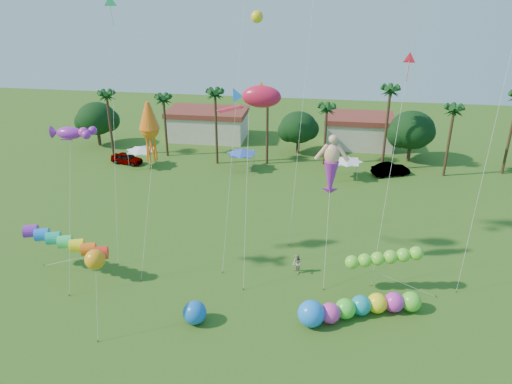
# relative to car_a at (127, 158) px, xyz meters

# --- Properties ---
(ground) EXTENTS (160.00, 160.00, 0.00)m
(ground) POSITION_rel_car_a_xyz_m (22.67, -36.96, -0.78)
(ground) COLOR #285116
(ground) RESTS_ON ground
(tree_line) EXTENTS (69.46, 8.91, 11.00)m
(tree_line) POSITION_rel_car_a_xyz_m (26.24, 7.04, 3.49)
(tree_line) COLOR #3A2819
(tree_line) RESTS_ON ground
(buildings_row) EXTENTS (35.00, 7.00, 4.00)m
(buildings_row) POSITION_rel_car_a_xyz_m (19.58, 13.04, 1.22)
(buildings_row) COLOR beige
(buildings_row) RESTS_ON ground
(tent_row) EXTENTS (31.00, 4.00, 0.60)m
(tent_row) POSITION_rel_car_a_xyz_m (16.67, -0.62, 1.97)
(tent_row) COLOR white
(tent_row) RESTS_ON ground
(car_a) EXTENTS (4.89, 2.81, 1.57)m
(car_a) POSITION_rel_car_a_xyz_m (0.00, 0.00, 0.00)
(car_a) COLOR #4C4C54
(car_a) RESTS_ON ground
(car_b) EXTENTS (5.30, 3.56, 1.65)m
(car_b) POSITION_rel_car_a_xyz_m (36.62, 1.12, 0.04)
(car_b) COLOR #4C4C54
(car_b) RESTS_ON ground
(spectator_b) EXTENTS (1.11, 1.16, 1.88)m
(spectator_b) POSITION_rel_car_a_xyz_m (26.03, -24.36, 0.16)
(spectator_b) COLOR #A39B87
(spectator_b) RESTS_ON ground
(caterpillar_inflatable) EXTENTS (10.09, 5.26, 2.11)m
(caterpillar_inflatable) POSITION_rel_car_a_xyz_m (31.05, -29.95, 0.10)
(caterpillar_inflatable) COLOR #D838A6
(caterpillar_inflatable) RESTS_ON ground
(blue_ball) EXTENTS (1.86, 1.86, 1.86)m
(blue_ball) POSITION_rel_car_a_xyz_m (18.70, -32.53, 0.15)
(blue_ball) COLOR blue
(blue_ball) RESTS_ON ground
(rainbow_tube) EXTENTS (8.89, 2.67, 3.48)m
(rainbow_tube) POSITION_rel_car_a_xyz_m (7.20, -28.26, 2.12)
(rainbow_tube) COLOR red
(rainbow_tube) RESTS_ON ground
(green_worm) EXTENTS (10.37, 3.49, 3.48)m
(green_worm) POSITION_rel_car_a_xyz_m (30.75, -26.27, 1.99)
(green_worm) COLOR #6CDF31
(green_worm) RESTS_ON ground
(orange_ball_kite) EXTENTS (1.92, 2.39, 7.03)m
(orange_ball_kite) POSITION_rel_car_a_xyz_m (12.13, -34.42, 5.50)
(orange_ball_kite) COLOR orange
(orange_ball_kite) RESTS_ON ground
(merman_kite) EXTENTS (2.23, 5.24, 12.10)m
(merman_kite) POSITION_rel_car_a_xyz_m (28.53, -22.25, 8.71)
(merman_kite) COLOR #E7AB83
(merman_kite) RESTS_ON ground
(fish_kite) EXTENTS (5.23, 7.11, 16.64)m
(fish_kite) POSITION_rel_car_a_xyz_m (22.41, -22.22, 14.81)
(fish_kite) COLOR red
(fish_kite) RESTS_ON ground
(squid_kite) EXTENTS (2.29, 5.53, 15.21)m
(squid_kite) POSITION_rel_car_a_xyz_m (12.88, -23.46, 11.88)
(squid_kite) COLOR orange
(squid_kite) RESTS_ON ground
(lobster_kite) EXTENTS (3.90, 4.64, 14.08)m
(lobster_kite) POSITION_rel_car_a_xyz_m (7.68, -27.44, 12.57)
(lobster_kite) COLOR purple
(lobster_kite) RESTS_ON ground
(delta_kite_red) EXTENTS (2.06, 4.19, 19.38)m
(delta_kite_red) POSITION_rel_car_a_xyz_m (34.03, -21.56, 17.62)
(delta_kite_red) COLOR red
(delta_kite_red) RESTS_ON ground
(delta_kite_green) EXTENTS (1.16, 5.11, 23.38)m
(delta_kite_green) POSITION_rel_car_a_xyz_m (9.41, -20.92, 21.53)
(delta_kite_green) COLOR #38EE8A
(delta_kite_green) RESTS_ON ground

